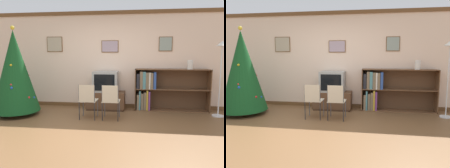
{
  "view_description": "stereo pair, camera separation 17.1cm",
  "coord_description": "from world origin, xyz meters",
  "views": [
    {
      "loc": [
        0.93,
        -3.92,
        1.5
      ],
      "look_at": [
        0.27,
        1.22,
        0.8
      ],
      "focal_mm": 35.0,
      "sensor_mm": 36.0,
      "label": 1
    },
    {
      "loc": [
        1.1,
        -3.89,
        1.5
      ],
      "look_at": [
        0.27,
        1.22,
        0.8
      ],
      "focal_mm": 35.0,
      "sensor_mm": 36.0,
      "label": 2
    }
  ],
  "objects": [
    {
      "name": "standing_lamp",
      "position": [
        2.84,
        1.57,
        1.4
      ],
      "size": [
        0.28,
        0.28,
        1.83
      ],
      "color": "silver",
      "rests_on": "ground_plane"
    },
    {
      "name": "christmas_tree",
      "position": [
        -2.14,
        1.11,
        1.09
      ],
      "size": [
        1.14,
        1.14,
        2.2
      ],
      "color": "maroon",
      "rests_on": "ground_plane"
    },
    {
      "name": "television",
      "position": [
        0.0,
        1.93,
        0.77
      ],
      "size": [
        0.67,
        0.5,
        0.56
      ],
      "color": "#9E9E99",
      "rests_on": "tv_console"
    },
    {
      "name": "folding_chair_right",
      "position": [
        0.27,
        0.93,
        0.47
      ],
      "size": [
        0.4,
        0.4,
        0.82
      ],
      "color": "beige",
      "rests_on": "ground_plane"
    },
    {
      "name": "ground_plane",
      "position": [
        0.0,
        0.0,
        0.0
      ],
      "size": [
        24.0,
        24.0,
        0.0
      ],
      "primitive_type": "plane",
      "color": "brown"
    },
    {
      "name": "folding_chair_left",
      "position": [
        -0.27,
        0.93,
        0.47
      ],
      "size": [
        0.4,
        0.4,
        0.82
      ],
      "color": "beige",
      "rests_on": "ground_plane"
    },
    {
      "name": "vase",
      "position": [
        2.22,
        1.97,
        1.24
      ],
      "size": [
        0.14,
        0.14,
        0.24
      ],
      "color": "silver",
      "rests_on": "bookshelf"
    },
    {
      "name": "wall_back",
      "position": [
        -0.0,
        2.25,
        1.35
      ],
      "size": [
        8.35,
        0.11,
        2.7
      ],
      "color": "beige",
      "rests_on": "ground_plane"
    },
    {
      "name": "tv_console",
      "position": [
        0.0,
        1.93,
        0.25
      ],
      "size": [
        1.04,
        0.51,
        0.49
      ],
      "color": "#412A1A",
      "rests_on": "ground_plane"
    },
    {
      "name": "bookshelf",
      "position": [
        1.4,
        2.02,
        0.57
      ],
      "size": [
        1.94,
        0.36,
        1.12
      ],
      "color": "brown",
      "rests_on": "ground_plane"
    }
  ]
}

